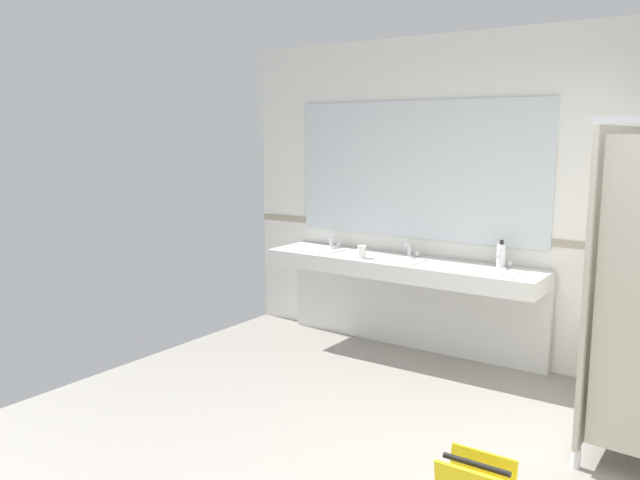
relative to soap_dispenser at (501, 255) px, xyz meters
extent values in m
cube|color=silver|center=(0.38, 0.19, 0.42)|extent=(5.85, 0.12, 2.71)
cube|color=#9E937F|center=(0.38, 0.13, 0.12)|extent=(5.85, 0.01, 0.06)
cube|color=silver|center=(-0.82, -0.16, -0.17)|extent=(2.46, 0.55, 0.14)
cube|color=silver|center=(-0.82, 0.07, -0.58)|extent=(2.46, 0.08, 0.69)
cube|color=beige|center=(-1.64, -0.19, -0.15)|extent=(0.42, 0.30, 0.11)
cylinder|color=silver|center=(-1.64, 0.02, -0.04)|extent=(0.04, 0.04, 0.11)
cylinder|color=silver|center=(-1.64, -0.04, 0.00)|extent=(0.03, 0.11, 0.03)
sphere|color=silver|center=(-1.57, 0.03, -0.07)|extent=(0.04, 0.04, 0.04)
cube|color=beige|center=(-0.82, -0.19, -0.15)|extent=(0.42, 0.30, 0.11)
cylinder|color=silver|center=(-0.82, 0.02, -0.04)|extent=(0.04, 0.04, 0.11)
cylinder|color=silver|center=(-0.82, -0.04, 0.00)|extent=(0.03, 0.11, 0.03)
sphere|color=silver|center=(-0.75, 0.03, -0.07)|extent=(0.04, 0.04, 0.04)
cube|color=beige|center=(-0.01, -0.19, -0.15)|extent=(0.42, 0.30, 0.11)
cylinder|color=silver|center=(-0.01, 0.02, -0.04)|extent=(0.04, 0.04, 0.11)
cylinder|color=silver|center=(-0.01, -0.04, 0.00)|extent=(0.03, 0.11, 0.03)
sphere|color=silver|center=(0.06, 0.03, -0.07)|extent=(0.04, 0.04, 0.04)
cube|color=silver|center=(-0.82, 0.12, 0.65)|extent=(2.36, 0.02, 1.19)
cube|color=#B2AD9E|center=(0.94, -0.64, 0.10)|extent=(0.03, 1.50, 1.82)
cylinder|color=silver|center=(0.94, -1.33, -0.87)|extent=(0.05, 0.05, 0.12)
cylinder|color=white|center=(0.00, 0.00, 0.00)|extent=(0.07, 0.07, 0.19)
cylinder|color=black|center=(0.00, 0.00, 0.11)|extent=(0.03, 0.03, 0.04)
cylinder|color=white|center=(-1.12, -0.30, -0.04)|extent=(0.07, 0.07, 0.11)
cylinder|color=black|center=(0.84, -2.66, -0.35)|extent=(0.28, 0.02, 0.02)
camera|label=1|loc=(1.70, -5.00, 0.95)|focal=36.34mm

